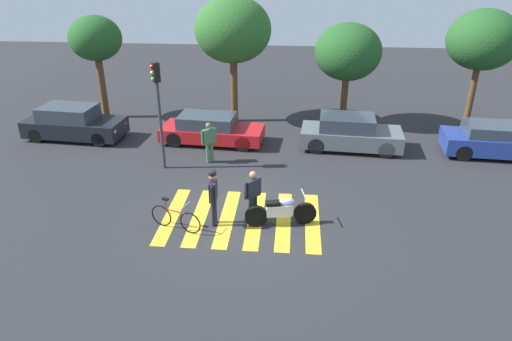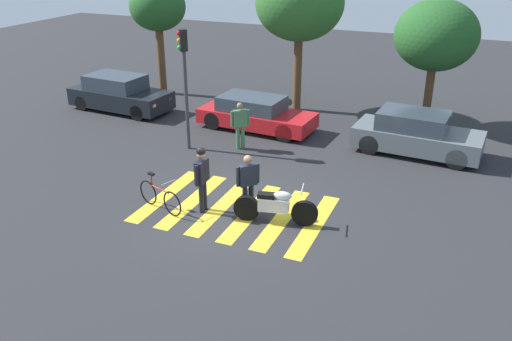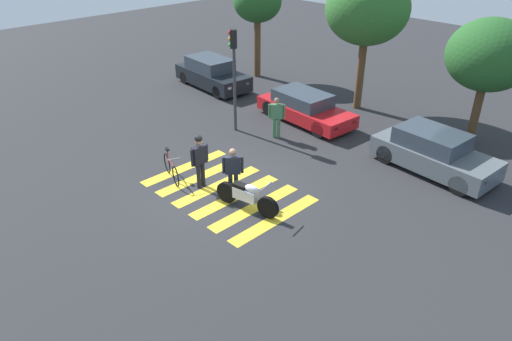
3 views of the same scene
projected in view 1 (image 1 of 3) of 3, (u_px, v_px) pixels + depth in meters
name	position (u px, v px, depth m)	size (l,w,h in m)	color
ground_plane	(241.00, 218.00, 14.58)	(60.00, 60.00, 0.00)	#2B2B2D
police_motorcycle	(281.00, 211.00, 14.05)	(2.21, 0.74, 1.07)	black
leaning_bicycle	(175.00, 218.00, 13.84)	(1.66, 0.66, 1.02)	black
officer_on_foot	(253.00, 193.00, 14.12)	(0.48, 0.52, 1.68)	#1E232D
officer_by_motorcycle	(213.00, 193.00, 13.79)	(0.25, 0.70, 1.88)	black
pedestrian_bystander	(209.00, 140.00, 18.08)	(0.54, 0.46, 1.68)	#3F724C
crosswalk_stripes	(241.00, 218.00, 14.58)	(4.95, 3.50, 0.01)	yellow
car_black_suv	(74.00, 123.00, 20.58)	(4.49, 2.09, 1.50)	black
car_red_convertible	(211.00, 129.00, 20.13)	(4.57, 2.06, 1.28)	black
car_grey_coupe	(350.00, 133.00, 19.48)	(4.33, 2.08, 1.46)	black
car_blue_hatchback	(497.00, 141.00, 18.82)	(4.48, 2.08, 1.36)	black
traffic_light_pole	(158.00, 99.00, 16.79)	(0.35, 0.34, 4.13)	#38383D
street_tree_near	(95.00, 40.00, 21.86)	(2.50, 2.50, 5.02)	brown
street_tree_mid	(233.00, 30.00, 21.12)	(3.56, 3.56, 5.94)	brown
street_tree_far	(348.00, 52.00, 21.10)	(3.08, 3.08, 4.82)	brown
street_tree_end	(483.00, 40.00, 20.37)	(3.15, 3.15, 5.48)	brown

